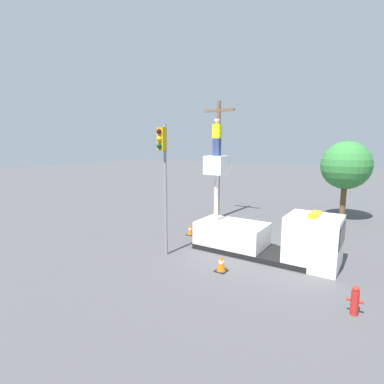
# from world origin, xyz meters

# --- Properties ---
(ground_plane) EXTENTS (120.00, 120.00, 0.00)m
(ground_plane) POSITION_xyz_m (0.00, 0.00, 0.00)
(ground_plane) COLOR #4C4C4F
(bucket_truck) EXTENTS (6.51, 2.06, 4.55)m
(bucket_truck) POSITION_xyz_m (0.65, 0.00, 0.93)
(bucket_truck) COLOR black
(bucket_truck) RESTS_ON ground
(worker) EXTENTS (0.40, 0.26, 1.75)m
(worker) POSITION_xyz_m (-1.96, 0.00, 5.43)
(worker) COLOR navy
(worker) RESTS_ON bucket_truck
(traffic_light_pole) EXTENTS (0.34, 0.57, 5.99)m
(traffic_light_pole) POSITION_xyz_m (-3.30, -2.48, 4.22)
(traffic_light_pole) COLOR gray
(traffic_light_pole) RESTS_ON ground
(fire_hydrant) EXTENTS (0.47, 0.23, 0.92)m
(fire_hydrant) POSITION_xyz_m (4.58, -3.20, 0.45)
(fire_hydrant) COLOR #B2231E
(fire_hydrant) RESTS_ON ground
(traffic_cone_rear) EXTENTS (0.40, 0.40, 0.64)m
(traffic_cone_rear) POSITION_xyz_m (-4.01, 0.76, 0.30)
(traffic_cone_rear) COLOR black
(traffic_cone_rear) RESTS_ON ground
(traffic_cone_curbside) EXTENTS (0.47, 0.47, 0.72)m
(traffic_cone_curbside) POSITION_xyz_m (-0.26, -2.62, 0.34)
(traffic_cone_curbside) COLOR black
(traffic_cone_curbside) RESTS_ON ground
(tree_left_bg) EXTENTS (3.15, 3.15, 5.30)m
(tree_left_bg) POSITION_xyz_m (2.77, 9.11, 3.70)
(tree_left_bg) COLOR brown
(tree_left_bg) RESTS_ON ground
(utility_pole) EXTENTS (2.20, 0.26, 7.90)m
(utility_pole) POSITION_xyz_m (-4.59, 5.09, 4.27)
(utility_pole) COLOR brown
(utility_pole) RESTS_ON ground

